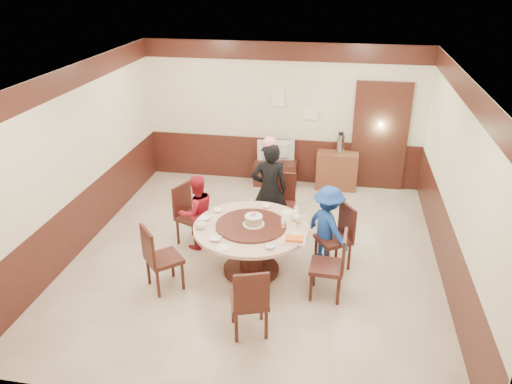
% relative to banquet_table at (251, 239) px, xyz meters
% --- Properties ---
extents(room, '(6.00, 6.04, 2.84)m').
position_rel_banquet_table_xyz_m(room, '(0.01, 0.45, 0.55)').
color(room, '#C1AE9B').
rests_on(room, ground).
extents(banquet_table, '(1.64, 1.64, 0.78)m').
position_rel_banquet_table_xyz_m(banquet_table, '(0.00, 0.00, 0.00)').
color(banquet_table, '#3B1812').
rests_on(banquet_table, ground).
extents(chair_0, '(0.61, 0.61, 0.97)m').
position_rel_banquet_table_xyz_m(chair_0, '(1.18, 0.36, -0.23)').
color(chair_0, '#3B1812').
rests_on(chair_0, ground).
extents(chair_1, '(0.46, 0.47, 0.97)m').
position_rel_banquet_table_xyz_m(chair_1, '(0.26, 1.33, -0.23)').
color(chair_1, '#3B1812').
rests_on(chair_1, ground).
extents(chair_2, '(0.58, 0.58, 0.97)m').
position_rel_banquet_table_xyz_m(chair_2, '(-1.09, 0.67, -0.23)').
color(chair_2, '#3B1812').
rests_on(chair_2, ground).
extents(chair_3, '(0.62, 0.62, 0.97)m').
position_rel_banquet_table_xyz_m(chair_3, '(-1.12, -0.61, -0.23)').
color(chair_3, '#3B1812').
rests_on(chair_3, ground).
extents(chair_4, '(0.56, 0.56, 0.97)m').
position_rel_banquet_table_xyz_m(chair_4, '(0.23, -1.31, -0.23)').
color(chair_4, '#3B1812').
rests_on(chair_4, ground).
extents(chair_5, '(0.47, 0.46, 0.97)m').
position_rel_banquet_table_xyz_m(chair_5, '(1.13, -0.40, -0.23)').
color(chair_5, '#3B1812').
rests_on(chair_5, ground).
extents(person_standing, '(0.67, 0.53, 1.63)m').
position_rel_banquet_table_xyz_m(person_standing, '(0.09, 1.12, 0.28)').
color(person_standing, black).
rests_on(person_standing, ground).
extents(person_red, '(0.75, 0.73, 1.21)m').
position_rel_banquet_table_xyz_m(person_red, '(-0.96, 0.55, 0.07)').
color(person_red, '#AB1626').
rests_on(person_red, ground).
extents(person_blue, '(0.89, 0.91, 1.25)m').
position_rel_banquet_table_xyz_m(person_blue, '(1.07, 0.41, 0.09)').
color(person_blue, '#183F9D').
rests_on(person_blue, ground).
extents(birthday_cake, '(0.31, 0.31, 0.21)m').
position_rel_banquet_table_xyz_m(birthday_cake, '(0.04, -0.00, 0.32)').
color(birthday_cake, white).
rests_on(birthday_cake, banquet_table).
extents(teapot_left, '(0.17, 0.15, 0.13)m').
position_rel_banquet_table_xyz_m(teapot_left, '(-0.69, -0.19, 0.28)').
color(teapot_left, white).
rests_on(teapot_left, banquet_table).
extents(teapot_right, '(0.17, 0.15, 0.13)m').
position_rel_banquet_table_xyz_m(teapot_right, '(0.60, 0.30, 0.28)').
color(teapot_right, white).
rests_on(teapot_right, banquet_table).
extents(bowl_0, '(0.13, 0.13, 0.03)m').
position_rel_banquet_table_xyz_m(bowl_0, '(-0.57, 0.36, 0.23)').
color(bowl_0, white).
rests_on(bowl_0, banquet_table).
extents(bowl_1, '(0.14, 0.14, 0.04)m').
position_rel_banquet_table_xyz_m(bowl_1, '(0.35, -0.54, 0.24)').
color(bowl_1, white).
rests_on(bowl_1, banquet_table).
extents(bowl_2, '(0.16, 0.16, 0.04)m').
position_rel_banquet_table_xyz_m(bowl_2, '(-0.40, -0.47, 0.24)').
color(bowl_2, white).
rests_on(bowl_2, banquet_table).
extents(bowl_3, '(0.15, 0.15, 0.05)m').
position_rel_banquet_table_xyz_m(bowl_3, '(0.65, -0.18, 0.24)').
color(bowl_3, white).
rests_on(bowl_3, banquet_table).
extents(bowl_4, '(0.16, 0.16, 0.04)m').
position_rel_banquet_table_xyz_m(bowl_4, '(-0.69, 0.08, 0.24)').
color(bowl_4, white).
rests_on(bowl_4, banquet_table).
extents(bowl_5, '(0.15, 0.15, 0.05)m').
position_rel_banquet_table_xyz_m(bowl_5, '(0.12, 0.63, 0.24)').
color(bowl_5, white).
rests_on(bowl_5, banquet_table).
extents(saucer_near, '(0.18, 0.18, 0.01)m').
position_rel_banquet_table_xyz_m(saucer_near, '(-0.25, -0.65, 0.22)').
color(saucer_near, white).
rests_on(saucer_near, banquet_table).
extents(saucer_far, '(0.18, 0.18, 0.01)m').
position_rel_banquet_table_xyz_m(saucer_far, '(0.45, 0.50, 0.22)').
color(saucer_far, white).
rests_on(saucer_far, banquet_table).
extents(shrimp_platter, '(0.30, 0.20, 0.06)m').
position_rel_banquet_table_xyz_m(shrimp_platter, '(0.65, -0.32, 0.24)').
color(shrimp_platter, white).
rests_on(shrimp_platter, banquet_table).
extents(bottle_0, '(0.06, 0.06, 0.16)m').
position_rel_banquet_table_xyz_m(bottle_0, '(0.46, -0.00, 0.30)').
color(bottle_0, white).
rests_on(bottle_0, banquet_table).
extents(bottle_1, '(0.06, 0.06, 0.16)m').
position_rel_banquet_table_xyz_m(bottle_1, '(0.66, 0.09, 0.30)').
color(bottle_1, white).
rests_on(bottle_1, banquet_table).
extents(bottle_2, '(0.06, 0.06, 0.16)m').
position_rel_banquet_table_xyz_m(bottle_2, '(0.60, 0.39, 0.30)').
color(bottle_2, white).
rests_on(bottle_2, banquet_table).
extents(tv_stand, '(0.85, 0.45, 0.50)m').
position_rel_banquet_table_xyz_m(tv_stand, '(-0.10, 3.19, -0.28)').
color(tv_stand, '#3B1812').
rests_on(tv_stand, ground).
extents(television, '(0.75, 0.23, 0.43)m').
position_rel_banquet_table_xyz_m(television, '(-0.10, 3.19, 0.18)').
color(television, gray).
rests_on(television, tv_stand).
extents(side_cabinet, '(0.80, 0.40, 0.75)m').
position_rel_banquet_table_xyz_m(side_cabinet, '(1.13, 3.22, -0.16)').
color(side_cabinet, brown).
rests_on(side_cabinet, ground).
extents(thermos, '(0.15, 0.15, 0.38)m').
position_rel_banquet_table_xyz_m(thermos, '(1.16, 3.22, 0.41)').
color(thermos, silver).
rests_on(thermos, side_cabinet).
extents(notice_left, '(0.25, 0.00, 0.35)m').
position_rel_banquet_table_xyz_m(notice_left, '(-0.10, 3.40, 1.22)').
color(notice_left, white).
rests_on(notice_left, room).
extents(notice_right, '(0.30, 0.00, 0.22)m').
position_rel_banquet_table_xyz_m(notice_right, '(0.55, 3.40, 0.92)').
color(notice_right, white).
rests_on(notice_right, room).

